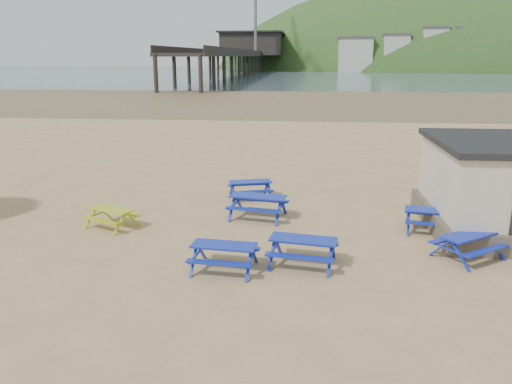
# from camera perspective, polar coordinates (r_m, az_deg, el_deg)

# --- Properties ---
(ground) EXTENTS (400.00, 400.00, 0.00)m
(ground) POSITION_cam_1_polar(r_m,az_deg,el_deg) (17.28, -2.91, -4.45)
(ground) COLOR tan
(ground) RESTS_ON ground
(wet_sand) EXTENTS (400.00, 400.00, 0.00)m
(wet_sand) POSITION_cam_1_polar(r_m,az_deg,el_deg) (71.36, 3.57, 10.59)
(wet_sand) COLOR olive
(wet_sand) RESTS_ON ground
(sea) EXTENTS (400.00, 400.00, 0.00)m
(sea) POSITION_cam_1_polar(r_m,az_deg,el_deg) (186.19, 4.85, 13.46)
(sea) COLOR #455663
(sea) RESTS_ON ground
(picnic_table_blue_a) EXTENTS (2.30, 1.99, 0.85)m
(picnic_table_blue_a) POSITION_cam_1_polar(r_m,az_deg,el_deg) (18.51, 0.22, -1.67)
(picnic_table_blue_a) COLOR #003198
(picnic_table_blue_a) RESTS_ON ground
(picnic_table_blue_b) EXTENTS (2.08, 1.85, 0.74)m
(picnic_table_blue_b) POSITION_cam_1_polar(r_m,az_deg,el_deg) (21.09, -0.65, 0.28)
(picnic_table_blue_b) COLOR #003198
(picnic_table_blue_b) RESTS_ON ground
(picnic_table_blue_c) EXTENTS (2.08, 1.78, 0.78)m
(picnic_table_blue_c) POSITION_cam_1_polar(r_m,az_deg,el_deg) (18.12, 19.54, -3.10)
(picnic_table_blue_c) COLOR #003198
(picnic_table_blue_c) RESTS_ON ground
(picnic_table_blue_d) EXTENTS (1.95, 1.63, 0.76)m
(picnic_table_blue_d) POSITION_cam_1_polar(r_m,az_deg,el_deg) (14.13, -3.66, -7.43)
(picnic_table_blue_d) COLOR #003198
(picnic_table_blue_d) RESTS_ON ground
(picnic_table_blue_e) EXTENTS (2.13, 1.83, 0.80)m
(picnic_table_blue_e) POSITION_cam_1_polar(r_m,az_deg,el_deg) (14.50, 5.39, -6.77)
(picnic_table_blue_e) COLOR #003198
(picnic_table_blue_e) RESTS_ON ground
(picnic_table_blue_f) EXTENTS (2.33, 2.24, 0.76)m
(picnic_table_blue_f) POSITION_cam_1_polar(r_m,az_deg,el_deg) (16.15, 23.08, -5.71)
(picnic_table_blue_f) COLOR #003198
(picnic_table_blue_f) RESTS_ON ground
(picnic_table_yellow) EXTENTS (2.01, 1.87, 0.68)m
(picnic_table_yellow) POSITION_cam_1_polar(r_m,az_deg,el_deg) (18.23, -16.14, -2.86)
(picnic_table_yellow) COLOR #9FB710
(picnic_table_yellow) RESTS_ON ground
(pier) EXTENTS (24.00, 220.00, 39.29)m
(pier) POSITION_cam_1_polar(r_m,az_deg,el_deg) (195.38, -0.55, 15.20)
(pier) COLOR black
(pier) RESTS_ON ground
(headland_town) EXTENTS (264.00, 144.00, 108.00)m
(headland_town) POSITION_cam_1_polar(r_m,az_deg,el_deg) (261.38, 25.48, 10.40)
(headland_town) COLOR #2D4C1E
(headland_town) RESTS_ON ground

